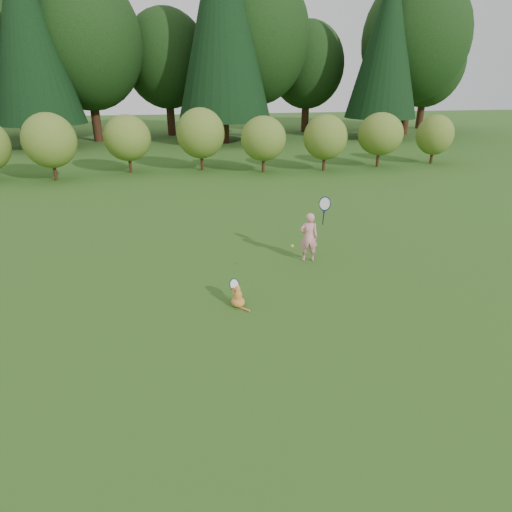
{
  "coord_description": "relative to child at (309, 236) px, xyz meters",
  "views": [
    {
      "loc": [
        -1.35,
        -7.15,
        4.05
      ],
      "look_at": [
        0.2,
        0.8,
        0.7
      ],
      "focal_mm": 30.0,
      "sensor_mm": 36.0,
      "label": 1
    }
  ],
  "objects": [
    {
      "name": "cat",
      "position": [
        -2.01,
        -1.9,
        -0.4
      ],
      "size": [
        0.38,
        0.65,
        0.58
      ],
      "rotation": [
        0.0,
        0.0,
        0.26
      ],
      "color": "orange",
      "rests_on": "ground"
    },
    {
      "name": "tennis_ball",
      "position": [
        -0.76,
        -1.21,
        0.26
      ],
      "size": [
        0.06,
        0.06,
        0.06
      ],
      "color": "#BCDD1A",
      "rests_on": "ground"
    },
    {
      "name": "child",
      "position": [
        0.0,
        0.0,
        0.0
      ],
      "size": [
        0.71,
        0.49,
        1.77
      ],
      "rotation": [
        0.0,
        0.0,
        2.98
      ],
      "color": "pink",
      "rests_on": "ground"
    },
    {
      "name": "ground",
      "position": [
        -1.71,
        -1.96,
        -0.62
      ],
      "size": [
        100.0,
        100.0,
        0.0
      ],
      "primitive_type": "plane",
      "color": "#235818",
      "rests_on": "ground"
    },
    {
      "name": "shrub_row",
      "position": [
        -1.71,
        11.04,
        0.78
      ],
      "size": [
        28.0,
        3.0,
        2.8
      ],
      "primitive_type": null,
      "color": "#547223",
      "rests_on": "ground"
    },
    {
      "name": "woodland_backdrop",
      "position": [
        -1.71,
        21.04,
        6.88
      ],
      "size": [
        48.0,
        10.0,
        15.0
      ],
      "primitive_type": null,
      "color": "black",
      "rests_on": "ground"
    }
  ]
}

